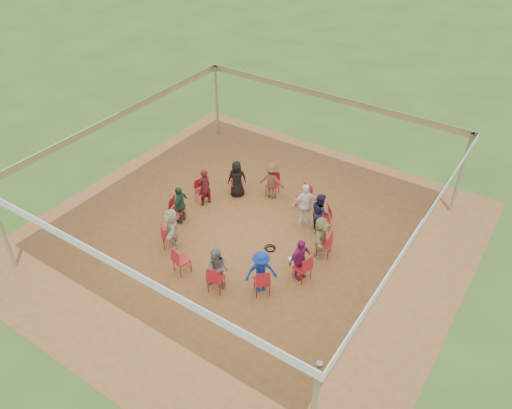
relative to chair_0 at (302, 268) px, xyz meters
The scene contains 28 objects.
ground 2.51m from the chair_0, 163.72° to the left, with size 80.00×80.00×0.00m, color #31591B.
dirt_patch 2.51m from the chair_0, 163.72° to the left, with size 13.00×13.00×0.00m, color brown.
tent 3.13m from the chair_0, 163.72° to the left, with size 10.33×10.33×3.00m.
chair_0 is the anchor object (origin of this frame).
chair_1 1.28m from the chair_0, 88.72° to the left, with size 0.42×0.44×0.90m, color #B11925, non-canonical shape.
chair_2 2.47m from the chair_0, 103.72° to the left, with size 0.42×0.44×0.90m, color #B11925, non-canonical shape.
chair_3 3.49m from the chair_0, 118.72° to the left, with size 0.42×0.44×0.90m, color #B11925, non-canonical shape.
chair_4 4.28m from the chair_0, 133.72° to the left, with size 0.42×0.44×0.90m, color #B11925, non-canonical shape.
chair_5 4.77m from the chair_0, 148.72° to the left, with size 0.42×0.44×0.90m, color #B11925, non-canonical shape.
chair_6 4.94m from the chair_0, 163.72° to the left, with size 0.42×0.44×0.90m, color #B11925, non-canonical shape.
chair_7 4.77m from the chair_0, behind, with size 0.42×0.44×0.90m, color #B11925, non-canonical shape.
chair_8 4.28m from the chair_0, 166.28° to the right, with size 0.42×0.44×0.90m, color #B11925, non-canonical shape.
chair_9 3.49m from the chair_0, 151.28° to the right, with size 0.42×0.44×0.90m, color #B11925, non-canonical shape.
chair_10 2.47m from the chair_0, 136.28° to the right, with size 0.42×0.44×0.90m, color #B11925, non-canonical shape.
chair_11 1.28m from the chair_0, 121.28° to the right, with size 0.42×0.44×0.90m, color #B11925, non-canonical shape.
person_seated_0 0.27m from the chair_0, 163.72° to the left, with size 0.81×0.41×1.38m, color #8D2366.
person_seated_1 1.28m from the chair_0, 94.03° to the left, with size 1.28×0.48×1.38m, color tan.
person_seated_2 2.42m from the chair_0, 106.19° to the left, with size 0.67×0.39×1.38m, color #1E1A3A.
person_seated_3 4.18m from the chair_0, 134.55° to the left, with size 0.89×0.44×1.38m, color brown.
person_seated_4 4.66m from the chair_0, 149.10° to the left, with size 0.67×0.38×1.38m, color black.
person_seated_5 4.83m from the chair_0, 163.72° to the left, with size 0.50×0.33×1.38m, color #450F1A.
person_seated_6 4.66m from the chair_0, behind, with size 0.81×0.41×1.38m, color #224530.
person_seated_7 4.18m from the chair_0, 167.10° to the right, with size 1.28×0.48×1.38m, color beige.
person_seated_8 2.42m from the chair_0, 138.75° to the right, with size 0.67×0.39×1.38m, color slate.
person_seated_9 1.28m from the chair_0, 126.59° to the right, with size 0.89×0.44×1.38m, color #0E329C.
standing_person 2.59m from the chair_0, 117.75° to the left, with size 0.91×0.47×1.56m, color white.
cable_coil 1.63m from the chair_0, 157.71° to the left, with size 0.42×0.42×0.03m.
laptop 0.34m from the chair_0, 163.72° to the left, with size 0.35×0.39×0.23m.
Camera 1 is at (7.04, -10.03, 10.37)m, focal length 35.00 mm.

